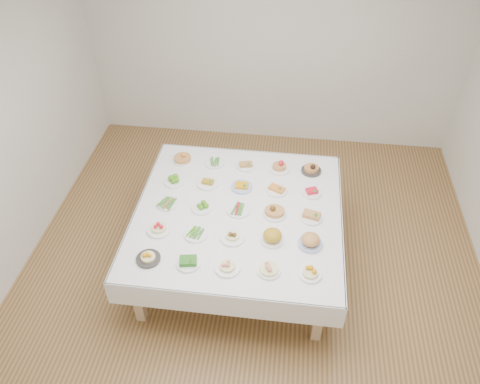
# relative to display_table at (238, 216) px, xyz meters

# --- Properties ---
(room_envelope) EXTENTS (5.02, 5.02, 2.81)m
(room_envelope) POSITION_rel_display_table_xyz_m (0.16, -0.04, 1.15)
(room_envelope) COLOR #996E40
(room_envelope) RESTS_ON ground
(display_table) EXTENTS (2.09, 2.09, 0.75)m
(display_table) POSITION_rel_display_table_xyz_m (0.00, 0.00, 0.00)
(display_table) COLOR white
(display_table) RESTS_ON ground
(dish_0) EXTENTS (0.22, 0.22, 0.11)m
(dish_0) POSITION_rel_display_table_xyz_m (-0.73, -0.73, 0.12)
(dish_0) COLOR #302D2A
(dish_0) RESTS_ON display_table
(dish_1) EXTENTS (0.22, 0.22, 0.10)m
(dish_1) POSITION_rel_display_table_xyz_m (-0.36, -0.73, 0.11)
(dish_1) COLOR white
(dish_1) RESTS_ON display_table
(dish_2) EXTENTS (0.23, 0.23, 0.12)m
(dish_2) POSITION_rel_display_table_xyz_m (-0.00, -0.74, 0.12)
(dish_2) COLOR white
(dish_2) RESTS_ON display_table
(dish_3) EXTENTS (0.21, 0.21, 0.12)m
(dish_3) POSITION_rel_display_table_xyz_m (0.37, -0.73, 0.12)
(dish_3) COLOR white
(dish_3) RESTS_ON display_table
(dish_4) EXTENTS (0.20, 0.20, 0.11)m
(dish_4) POSITION_rel_display_table_xyz_m (0.73, -0.72, 0.12)
(dish_4) COLOR white
(dish_4) RESTS_ON display_table
(dish_5) EXTENTS (0.23, 0.23, 0.13)m
(dish_5) POSITION_rel_display_table_xyz_m (-0.72, -0.36, 0.13)
(dish_5) COLOR white
(dish_5) RESTS_ON display_table
(dish_6) EXTENTS (0.23, 0.23, 0.05)m
(dish_6) POSITION_rel_display_table_xyz_m (-0.36, -0.37, 0.09)
(dish_6) COLOR white
(dish_6) RESTS_ON display_table
(dish_7) EXTENTS (0.23, 0.23, 0.11)m
(dish_7) POSITION_rel_display_table_xyz_m (-0.01, -0.37, 0.12)
(dish_7) COLOR white
(dish_7) RESTS_ON display_table
(dish_8) EXTENTS (0.22, 0.22, 0.12)m
(dish_8) POSITION_rel_display_table_xyz_m (0.37, -0.36, 0.13)
(dish_8) COLOR white
(dish_8) RESTS_ON display_table
(dish_9) EXTENTS (0.23, 0.23, 0.15)m
(dish_9) POSITION_rel_display_table_xyz_m (0.73, -0.36, 0.14)
(dish_9) COLOR #4C66B2
(dish_9) RESTS_ON display_table
(dish_10) EXTENTS (0.21, 0.21, 0.05)m
(dish_10) POSITION_rel_display_table_xyz_m (-0.73, 0.01, 0.09)
(dish_10) COLOR white
(dish_10) RESTS_ON display_table
(dish_11) EXTENTS (0.21, 0.21, 0.08)m
(dish_11) POSITION_rel_display_table_xyz_m (-0.37, -0.00, 0.10)
(dish_11) COLOR white
(dish_11) RESTS_ON display_table
(dish_12) EXTENTS (0.23, 0.23, 0.06)m
(dish_12) POSITION_rel_display_table_xyz_m (0.00, 0.00, 0.10)
(dish_12) COLOR white
(dish_12) RESTS_ON display_table
(dish_13) EXTENTS (0.23, 0.23, 0.15)m
(dish_13) POSITION_rel_display_table_xyz_m (0.37, 0.00, 0.14)
(dish_13) COLOR white
(dish_13) RESTS_ON display_table
(dish_14) EXTENTS (0.23, 0.23, 0.10)m
(dish_14) POSITION_rel_display_table_xyz_m (0.73, -0.01, 0.11)
(dish_14) COLOR white
(dish_14) RESTS_ON display_table
(dish_15) EXTENTS (0.21, 0.21, 0.09)m
(dish_15) POSITION_rel_display_table_xyz_m (-0.74, 0.36, 0.10)
(dish_15) COLOR white
(dish_15) RESTS_ON display_table
(dish_16) EXTENTS (0.23, 0.23, 0.09)m
(dish_16) POSITION_rel_display_table_xyz_m (-0.38, 0.37, 0.10)
(dish_16) COLOR white
(dish_16) RESTS_ON display_table
(dish_17) EXTENTS (0.22, 0.22, 0.10)m
(dish_17) POSITION_rel_display_table_xyz_m (-0.01, 0.36, 0.11)
(dish_17) COLOR #4C66B2
(dish_17) RESTS_ON display_table
(dish_18) EXTENTS (0.22, 0.22, 0.09)m
(dish_18) POSITION_rel_display_table_xyz_m (0.37, 0.36, 0.11)
(dish_18) COLOR white
(dish_18) RESTS_ON display_table
(dish_19) EXTENTS (0.20, 0.20, 0.08)m
(dish_19) POSITION_rel_display_table_xyz_m (0.73, 0.36, 0.10)
(dish_19) COLOR white
(dish_19) RESTS_ON display_table
(dish_20) EXTENTS (0.21, 0.21, 0.13)m
(dish_20) POSITION_rel_display_table_xyz_m (-0.73, 0.74, 0.13)
(dish_20) COLOR white
(dish_20) RESTS_ON display_table
(dish_21) EXTENTS (0.22, 0.22, 0.05)m
(dish_21) POSITION_rel_display_table_xyz_m (-0.36, 0.74, 0.09)
(dish_21) COLOR white
(dish_21) RESTS_ON display_table
(dish_22) EXTENTS (0.20, 0.20, 0.09)m
(dish_22) POSITION_rel_display_table_xyz_m (-0.01, 0.72, 0.10)
(dish_22) COLOR white
(dish_22) RESTS_ON display_table
(dish_23) EXTENTS (0.23, 0.23, 0.13)m
(dish_23) POSITION_rel_display_table_xyz_m (0.37, 0.72, 0.13)
(dish_23) COLOR white
(dish_23) RESTS_ON display_table
(dish_24) EXTENTS (0.22, 0.22, 0.14)m
(dish_24) POSITION_rel_display_table_xyz_m (0.72, 0.74, 0.13)
(dish_24) COLOR #302D2A
(dish_24) RESTS_ON display_table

